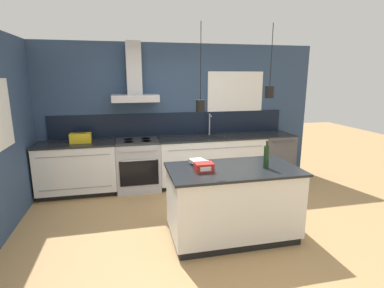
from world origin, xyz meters
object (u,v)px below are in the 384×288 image
(oven_range, at_px, (138,165))
(book_stack, at_px, (201,164))
(dishwasher, at_px, (274,156))
(bottle_on_island, at_px, (266,157))
(red_supply_box, at_px, (204,167))
(yellow_toolbox, at_px, (81,138))

(oven_range, distance_m, book_stack, 1.96)
(dishwasher, height_order, bottle_on_island, bottle_on_island)
(book_stack, bearing_deg, bottle_on_island, -18.38)
(red_supply_box, bearing_deg, bottle_on_island, -3.45)
(yellow_toolbox, bearing_deg, bottle_on_island, -40.03)
(book_stack, bearing_deg, red_supply_box, -94.54)
(dishwasher, xyz_separation_m, book_stack, (-1.97, -1.77, 0.49))
(bottle_on_island, height_order, red_supply_box, bottle_on_island)
(bottle_on_island, bearing_deg, book_stack, 161.62)
(oven_range, distance_m, red_supply_box, 2.15)
(oven_range, xyz_separation_m, dishwasher, (2.68, 0.00, -0.00))
(book_stack, distance_m, red_supply_box, 0.21)
(oven_range, xyz_separation_m, book_stack, (0.71, -1.77, 0.49))
(red_supply_box, xyz_separation_m, yellow_toolbox, (-1.63, 1.98, 0.03))
(book_stack, height_order, red_supply_box, red_supply_box)
(bottle_on_island, height_order, book_stack, bottle_on_island)
(dishwasher, bearing_deg, book_stack, -138.08)
(book_stack, bearing_deg, dishwasher, 41.92)
(oven_range, relative_size, bottle_on_island, 2.66)
(oven_range, relative_size, book_stack, 2.59)
(dishwasher, relative_size, bottle_on_island, 2.66)
(dishwasher, xyz_separation_m, red_supply_box, (-1.99, -1.98, 0.51))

